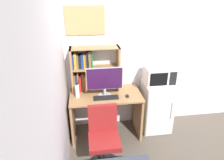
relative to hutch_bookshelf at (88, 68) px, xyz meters
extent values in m
cube|color=silver|center=(1.64, 0.14, 0.15)|extent=(6.40, 0.04, 2.60)
cube|color=silver|center=(-0.38, -1.48, 0.15)|extent=(0.04, 4.40, 2.60)
cube|color=#997047|center=(0.25, -0.20, -0.39)|extent=(1.12, 0.63, 0.03)
cube|color=#997047|center=(-0.29, -0.20, -0.77)|extent=(0.04, 0.56, 0.75)
cube|color=#997047|center=(0.79, -0.20, -0.77)|extent=(0.04, 0.56, 0.75)
cube|color=#997047|center=(-0.25, -0.01, -0.02)|extent=(0.03, 0.26, 0.71)
cube|color=#997047|center=(0.48, -0.01, -0.02)|extent=(0.03, 0.26, 0.71)
cube|color=#997047|center=(0.11, -0.01, 0.33)|extent=(0.76, 0.26, 0.01)
cube|color=#997047|center=(0.11, -0.01, 0.01)|extent=(0.70, 0.26, 0.01)
cube|color=brown|center=(-0.22, 0.02, -0.24)|extent=(0.02, 0.15, 0.28)
cube|color=navy|center=(-0.20, 0.02, -0.24)|extent=(0.02, 0.14, 0.27)
cube|color=orange|center=(-0.17, 0.02, -0.22)|extent=(0.02, 0.15, 0.31)
cube|color=#B21E1E|center=(-0.14, 0.00, -0.25)|extent=(0.03, 0.21, 0.25)
cube|color=brown|center=(-0.10, 0.01, -0.23)|extent=(0.04, 0.17, 0.29)
cube|color=orange|center=(-0.06, 0.00, -0.25)|extent=(0.03, 0.22, 0.26)
cube|color=orange|center=(-0.03, 0.01, -0.23)|extent=(0.02, 0.19, 0.28)
cube|color=navy|center=(-0.22, 0.01, 0.13)|extent=(0.02, 0.19, 0.23)
cube|color=gold|center=(-0.19, 0.02, 0.14)|extent=(0.04, 0.16, 0.24)
cube|color=brown|center=(-0.16, 0.01, 0.13)|extent=(0.03, 0.18, 0.22)
cube|color=black|center=(-0.13, 0.01, 0.12)|extent=(0.03, 0.16, 0.20)
cube|color=navy|center=(-0.09, 0.01, 0.13)|extent=(0.03, 0.18, 0.22)
cube|color=gold|center=(-0.05, 0.02, 0.12)|extent=(0.02, 0.15, 0.22)
cube|color=brown|center=(-0.03, 0.02, 0.12)|extent=(0.02, 0.16, 0.21)
cube|color=black|center=(-0.01, 0.01, 0.15)|extent=(0.02, 0.17, 0.26)
cube|color=brown|center=(0.03, 0.02, 0.15)|extent=(0.04, 0.15, 0.26)
cube|color=#197233|center=(0.06, 0.02, 0.15)|extent=(0.02, 0.16, 0.28)
cylinder|color=#B7B7BC|center=(0.23, -0.26, -0.37)|extent=(0.21, 0.21, 0.02)
cylinder|color=#B7B7BC|center=(0.23, -0.26, -0.30)|extent=(0.04, 0.04, 0.11)
cube|color=#B7B7BC|center=(0.23, -0.25, -0.08)|extent=(0.56, 0.01, 0.35)
cube|color=#33143D|center=(0.23, -0.26, -0.08)|extent=(0.53, 0.02, 0.33)
cube|color=black|center=(0.24, -0.34, -0.36)|extent=(0.38, 0.12, 0.02)
ellipsoid|color=black|center=(0.57, -0.34, -0.36)|extent=(0.05, 0.09, 0.03)
cylinder|color=silver|center=(-0.18, -0.24, -0.27)|extent=(0.07, 0.07, 0.21)
cylinder|color=black|center=(-0.18, -0.24, -0.15)|extent=(0.04, 0.04, 0.02)
cube|color=silver|center=(1.13, -0.15, -0.71)|extent=(0.48, 0.48, 0.88)
cube|color=silver|center=(1.13, -0.39, -0.71)|extent=(0.46, 0.01, 0.85)
cylinder|color=#B2B2B7|center=(1.30, -0.40, -0.66)|extent=(0.01, 0.01, 0.31)
cube|color=silver|center=(1.13, -0.15, -0.13)|extent=(0.46, 0.32, 0.28)
cube|color=black|center=(1.07, -0.31, -0.13)|extent=(0.28, 0.01, 0.21)
cube|color=black|center=(1.30, -0.31, -0.13)|extent=(0.11, 0.01, 0.22)
cylinder|color=black|center=(0.15, -0.93, -0.91)|extent=(0.04, 0.04, 0.43)
cube|color=maroon|center=(0.15, -0.93, -0.67)|extent=(0.41, 0.41, 0.07)
cube|color=maroon|center=(0.15, -0.75, -0.44)|extent=(0.39, 0.06, 0.40)
cube|color=tan|center=(-0.01, 0.10, 0.72)|extent=(0.60, 0.02, 0.43)
camera|label=1|loc=(-0.05, -3.02, 1.16)|focal=32.58mm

